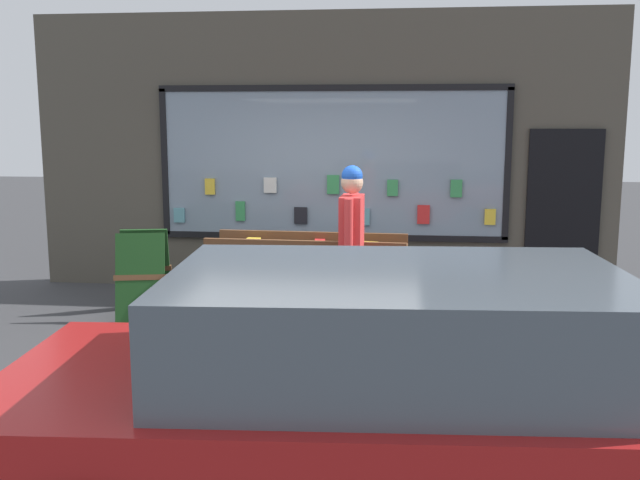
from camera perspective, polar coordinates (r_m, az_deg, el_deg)
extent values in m
plane|color=#38383A|center=(7.24, -1.95, -8.16)|extent=(40.00, 40.00, 0.00)
cube|color=#4C473D|center=(9.29, 0.09, 6.95)|extent=(7.50, 0.20, 3.56)
cube|color=gray|center=(9.15, 0.97, 6.14)|extent=(4.40, 0.03, 1.89)
cube|color=black|center=(9.14, 0.98, 12.08)|extent=(4.48, 0.06, 0.08)
cube|color=black|center=(9.25, 0.95, 0.27)|extent=(4.48, 0.06, 0.08)
cube|color=black|center=(9.60, -12.29, 6.09)|extent=(0.08, 0.06, 1.89)
cube|color=black|center=(9.21, 14.78, 5.85)|extent=(0.08, 0.06, 1.89)
cube|color=#5999A5|center=(9.57, -11.19, 1.96)|extent=(0.14, 0.03, 0.19)
cube|color=yellow|center=(9.41, -8.79, 4.25)|extent=(0.13, 0.03, 0.21)
cube|color=#338C4C|center=(9.35, -6.39, 2.32)|extent=(0.12, 0.03, 0.26)
cube|color=silver|center=(9.24, -4.00, 4.40)|extent=(0.17, 0.03, 0.20)
cube|color=black|center=(9.22, -1.55, 1.98)|extent=(0.17, 0.03, 0.21)
cube|color=#338C4C|center=(9.13, 1.06, 4.46)|extent=(0.16, 0.03, 0.24)
cube|color=#5999A5|center=(9.14, 3.59, 1.86)|extent=(0.13, 0.03, 0.21)
cube|color=#338C4C|center=(9.09, 5.82, 4.17)|extent=(0.14, 0.03, 0.21)
cube|color=red|center=(9.14, 8.28, 2.03)|extent=(0.16, 0.03, 0.24)
cube|color=#338C4C|center=(9.12, 10.85, 4.07)|extent=(0.14, 0.03, 0.22)
cube|color=yellow|center=(9.21, 13.45, 1.81)|extent=(0.14, 0.03, 0.20)
cube|color=black|center=(9.40, 18.85, 2.00)|extent=(0.90, 0.04, 2.10)
cube|color=brown|center=(8.07, -8.37, -3.52)|extent=(0.09, 0.09, 0.78)
cube|color=brown|center=(7.74, 6.13, -4.03)|extent=(0.09, 0.09, 0.78)
cube|color=brown|center=(8.56, -7.37, -2.75)|extent=(0.09, 0.09, 0.78)
cube|color=brown|center=(8.25, 6.28, -3.19)|extent=(0.09, 0.09, 0.78)
cube|color=brown|center=(8.01, -0.97, -0.53)|extent=(2.24, 0.77, 0.04)
cube|color=brown|center=(7.70, -1.35, -0.48)|extent=(2.22, 0.15, 0.12)
cube|color=brown|center=(8.30, -0.62, 0.25)|extent=(2.22, 0.15, 0.12)
cube|color=#2659B2|center=(8.25, -7.38, -0.07)|extent=(0.17, 0.22, 0.03)
cube|color=yellow|center=(8.26, -5.43, -0.01)|extent=(0.16, 0.22, 0.03)
cube|color=black|center=(8.14, -3.74, -0.17)|extent=(0.19, 0.24, 0.02)
cube|color=yellow|center=(7.93, -2.17, -0.43)|extent=(0.14, 0.20, 0.02)
cube|color=red|center=(8.20, 0.00, -0.05)|extent=(0.14, 0.22, 0.03)
cube|color=silver|center=(7.85, 2.05, -0.50)|extent=(0.14, 0.18, 0.02)
cube|color=yellow|center=(7.97, 3.99, -0.34)|extent=(0.19, 0.22, 0.03)
cube|color=black|center=(7.90, 6.19, -0.51)|extent=(0.16, 0.23, 0.02)
cylinder|color=#4C382D|center=(7.40, 2.45, -4.37)|extent=(0.14, 0.14, 0.84)
cylinder|color=#4C382D|center=(7.56, 2.58, -4.07)|extent=(0.14, 0.14, 0.84)
cube|color=red|center=(7.34, 2.55, 1.24)|extent=(0.24, 0.48, 0.60)
cylinder|color=red|center=(7.05, 2.30, 1.02)|extent=(0.09, 0.09, 0.57)
cylinder|color=red|center=(7.63, 2.79, 1.67)|extent=(0.09, 0.09, 0.57)
sphere|color=tan|center=(7.29, 2.58, 4.61)|extent=(0.23, 0.23, 0.23)
sphere|color=blue|center=(7.28, 2.58, 5.15)|extent=(0.22, 0.22, 0.22)
ellipsoid|color=#99724C|center=(7.34, 5.33, -5.60)|extent=(0.37, 0.41, 0.23)
ellipsoid|color=black|center=(7.34, 5.33, -5.52)|extent=(0.31, 0.30, 0.24)
sphere|color=#99724C|center=(7.50, 6.17, -4.92)|extent=(0.20, 0.20, 0.20)
cylinder|color=#99724C|center=(7.17, 4.49, -5.68)|extent=(0.07, 0.10, 0.12)
cylinder|color=#99724C|center=(7.45, 6.09, -6.98)|extent=(0.04, 0.04, 0.17)
cylinder|color=#99724C|center=(7.51, 5.34, -6.84)|extent=(0.04, 0.04, 0.17)
cylinder|color=#99724C|center=(7.28, 5.26, -7.36)|extent=(0.04, 0.04, 0.17)
cylinder|color=#99724C|center=(7.34, 4.50, -7.22)|extent=(0.04, 0.04, 0.17)
cube|color=#193F19|center=(8.09, -14.20, -2.93)|extent=(0.58, 0.38, 0.96)
cube|color=brown|center=(8.09, -14.20, -2.93)|extent=(0.57, 0.17, 0.07)
cube|color=#193F19|center=(8.59, -13.70, -2.20)|extent=(0.58, 0.38, 0.96)
cube|color=brown|center=(8.59, -13.70, -2.20)|extent=(0.57, 0.17, 0.07)
cube|color=#A51919|center=(4.06, 6.05, -14.12)|extent=(4.41, 2.01, 0.55)
cube|color=#4C5660|center=(3.87, 6.19, -6.57)|extent=(2.50, 1.69, 0.56)
cylinder|color=black|center=(5.23, 21.57, -12.43)|extent=(0.61, 0.22, 0.60)
cylinder|color=black|center=(5.11, -11.17, -12.49)|extent=(0.61, 0.22, 0.60)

